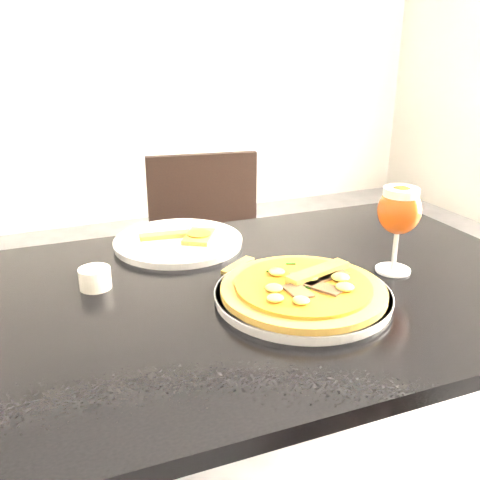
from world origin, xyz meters
name	(u,v)px	position (x,y,z in m)	size (l,w,h in m)	color
dining_table	(267,323)	(-0.03, 0.23, 0.66)	(1.23, 0.84, 0.75)	black
chair_far	(211,273)	(0.10, 0.91, 0.47)	(0.45, 0.45, 0.86)	black
plate_main	(303,295)	(0.01, 0.14, 0.76)	(0.33, 0.33, 0.02)	silver
pizza	(304,288)	(0.00, 0.13, 0.78)	(0.31, 0.31, 0.03)	olive
plate_second	(178,242)	(-0.13, 0.51, 0.76)	(0.30, 0.30, 0.02)	silver
crust_scraps	(188,236)	(-0.10, 0.50, 0.77)	(0.19, 0.12, 0.01)	olive
loose_crust	(238,266)	(-0.05, 0.33, 0.75)	(0.10, 0.02, 0.01)	olive
sauce_cup	(95,277)	(-0.35, 0.35, 0.77)	(0.06, 0.06, 0.04)	silver
beer_glass	(399,211)	(0.25, 0.18, 0.89)	(0.09, 0.09, 0.19)	#B1B5BA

